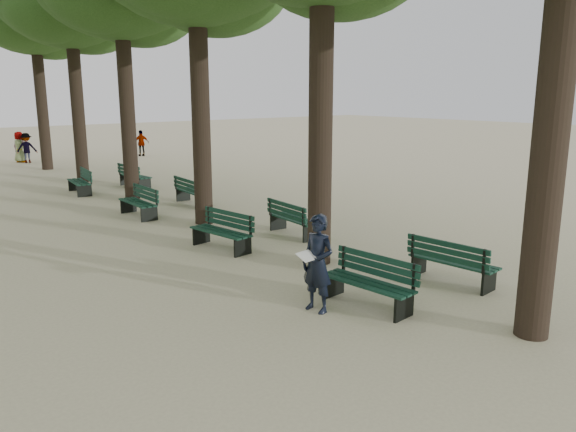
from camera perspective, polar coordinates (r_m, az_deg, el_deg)
ground at (r=9.76m, az=8.56°, el=-10.39°), size 120.00×120.00×0.00m
tree_central_5 at (r=30.37m, az=-24.51°, el=18.81°), size 6.00×6.00×9.95m
bench_left_0 at (r=10.20m, az=8.05°, el=-7.68°), size 0.73×1.84×0.92m
bench_left_1 at (r=13.78m, az=-6.81°, el=-2.29°), size 0.80×1.86×0.92m
bench_left_2 at (r=17.84m, az=-14.96°, el=0.78°), size 0.61×1.81×0.92m
bench_left_3 at (r=22.59m, az=-20.41°, el=2.83°), size 0.79×1.86×0.92m
bench_right_0 at (r=11.78m, az=16.36°, el=-5.30°), size 0.72×1.84×0.92m
bench_right_1 at (r=15.02m, az=0.64°, el=-0.96°), size 0.73×1.84×0.92m
bench_right_2 at (r=19.39m, az=-9.64°, el=1.95°), size 0.71×1.84×0.92m
bench_right_3 at (r=23.48m, az=-15.26°, el=3.52°), size 0.69×1.83×0.92m
man_with_map at (r=9.75m, az=3.03°, el=-4.84°), size 0.66×0.74×1.74m
pedestrian_d at (r=33.88m, az=-25.61°, el=6.34°), size 0.72×0.86×1.66m
pedestrian_b at (r=33.46m, az=-25.01°, el=6.28°), size 1.07×0.71×1.60m
pedestrian_c at (r=34.78m, az=-14.66°, el=7.18°), size 0.93×0.41×1.53m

